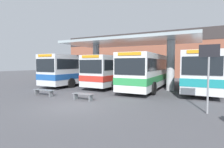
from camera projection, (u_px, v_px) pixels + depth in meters
ground_plane at (75, 106)px, 10.14m from camera, size 100.00×100.00×0.00m
townhouse_backdrop at (161, 51)px, 30.59m from camera, size 40.00×0.58×8.14m
station_canopy at (130, 46)px, 17.50m from camera, size 12.96×6.45×4.75m
transit_bus_left_bay at (82, 68)px, 21.23m from camera, size 2.88×11.20×3.35m
transit_bus_center_bay at (118, 69)px, 19.53m from camera, size 3.07×10.58×3.20m
transit_bus_right_bay at (149, 70)px, 16.98m from camera, size 2.85×10.66×3.28m
transit_bus_far_right_bay at (203, 70)px, 16.31m from camera, size 3.06×11.70×3.37m
waiting_bench_near_pillar at (44, 91)px, 13.32m from camera, size 1.90×0.44×0.46m
waiting_bench_mid_platform at (83, 95)px, 11.63m from camera, size 1.54×0.44×0.46m
info_sign_platform at (209, 65)px, 8.39m from camera, size 0.90×0.09×3.36m
parked_car_street at (219, 74)px, 23.35m from camera, size 4.38×2.10×2.18m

